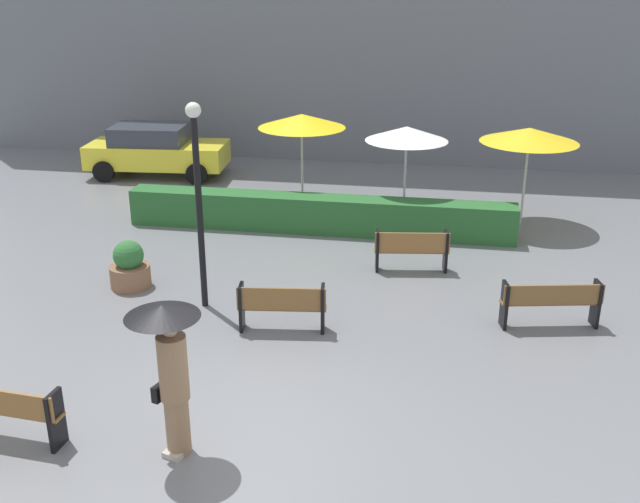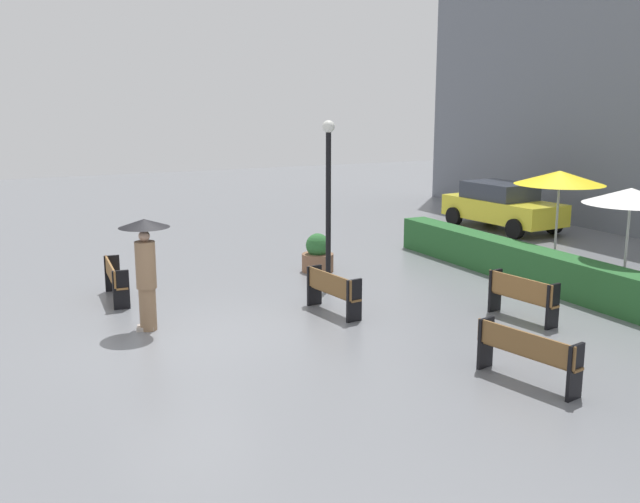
# 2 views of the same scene
# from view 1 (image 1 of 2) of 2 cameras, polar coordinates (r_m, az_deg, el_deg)

# --- Properties ---
(ground_plane) EXTENTS (60.00, 60.00, 0.00)m
(ground_plane) POSITION_cam_1_polar(r_m,az_deg,el_deg) (10.56, -6.91, -13.68)
(ground_plane) COLOR slate
(bench_mid_center) EXTENTS (1.58, 0.53, 0.86)m
(bench_mid_center) POSITION_cam_1_polar(r_m,az_deg,el_deg) (12.87, -3.00, -4.17)
(bench_mid_center) COLOR brown
(bench_mid_center) RESTS_ON ground
(bench_far_right) EXTENTS (1.79, 0.68, 0.85)m
(bench_far_right) POSITION_cam_1_polar(r_m,az_deg,el_deg) (13.62, 17.60, -3.68)
(bench_far_right) COLOR brown
(bench_far_right) RESTS_ON ground
(bench_back_row) EXTENTS (1.59, 0.55, 0.89)m
(bench_back_row) POSITION_cam_1_polar(r_m,az_deg,el_deg) (15.51, 7.16, 0.27)
(bench_back_row) COLOR olive
(bench_back_row) RESTS_ON ground
(bench_near_left) EXTENTS (1.72, 0.46, 0.84)m
(bench_near_left) POSITION_cam_1_polar(r_m,az_deg,el_deg) (10.91, -23.57, -11.12)
(bench_near_left) COLOR olive
(bench_near_left) RESTS_ON ground
(pedestrian_with_umbrella) EXTENTS (0.96, 0.96, 2.14)m
(pedestrian_with_umbrella) POSITION_cam_1_polar(r_m,az_deg,el_deg) (9.56, -11.63, -8.33)
(pedestrian_with_umbrella) COLOR #8C6B4C
(pedestrian_with_umbrella) RESTS_ON ground
(planter_pot) EXTENTS (0.81, 0.81, 0.98)m
(planter_pot) POSITION_cam_1_polar(r_m,az_deg,el_deg) (15.16, -14.63, -1.19)
(planter_pot) COLOR brown
(planter_pot) RESTS_ON ground
(lamp_post) EXTENTS (0.28, 0.28, 3.87)m
(lamp_post) POSITION_cam_1_polar(r_m,az_deg,el_deg) (13.36, -9.51, 5.10)
(lamp_post) COLOR black
(lamp_post) RESTS_ON ground
(patio_umbrella_yellow) EXTENTS (2.27, 2.27, 2.54)m
(patio_umbrella_yellow) POSITION_cam_1_polar(r_m,az_deg,el_deg) (19.10, -1.43, 10.13)
(patio_umbrella_yellow) COLOR silver
(patio_umbrella_yellow) RESTS_ON ground
(patio_umbrella_white) EXTENTS (2.04, 2.04, 2.43)m
(patio_umbrella_white) POSITION_cam_1_polar(r_m,az_deg,el_deg) (18.21, 6.78, 9.10)
(patio_umbrella_white) COLOR silver
(patio_umbrella_white) RESTS_ON ground
(patio_umbrella_yellow_far) EXTENTS (2.38, 2.38, 2.43)m
(patio_umbrella_yellow_far) POSITION_cam_1_polar(r_m,az_deg,el_deg) (18.62, 16.01, 8.71)
(patio_umbrella_yellow_far) COLOR silver
(patio_umbrella_yellow_far) RESTS_ON ground
(hedge_strip) EXTENTS (9.43, 0.70, 0.88)m
(hedge_strip) POSITION_cam_1_polar(r_m,az_deg,el_deg) (17.81, -0.12, 2.94)
(hedge_strip) COLOR #28602D
(hedge_strip) RESTS_ON ground
(building_facade) EXTENTS (28.00, 1.20, 10.20)m
(building_facade) POSITION_cam_1_polar(r_m,az_deg,el_deg) (24.42, 3.77, 18.98)
(building_facade) COLOR slate
(building_facade) RESTS_ON ground
(parked_car) EXTENTS (4.33, 2.25, 1.57)m
(parked_car) POSITION_cam_1_polar(r_m,az_deg,el_deg) (23.28, -12.68, 7.76)
(parked_car) COLOR yellow
(parked_car) RESTS_ON ground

